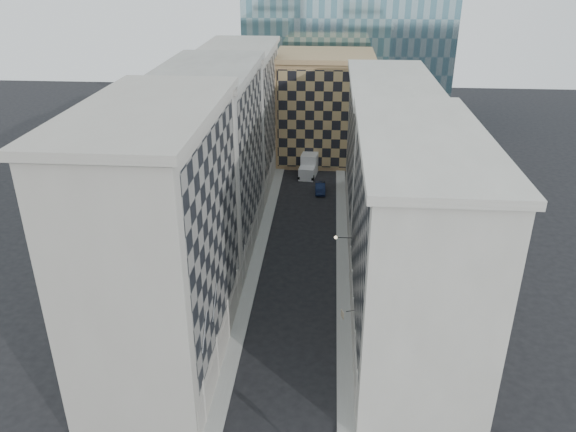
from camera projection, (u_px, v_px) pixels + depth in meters
The scene contains 13 objects.
sidewalk_west at pixel (258, 256), 69.68m from camera, with size 1.50×100.00×0.15m, color gray.
sidewalk_east at pixel (342, 260), 68.95m from camera, with size 1.50×100.00×0.15m, color gray.
bldg_left_a at pixel (161, 243), 47.92m from camera, with size 10.80×22.80×23.70m.
bldg_left_b at pixel (213, 162), 67.98m from camera, with size 10.80×22.80×22.70m.
bldg_left_c at pixel (241, 117), 88.04m from camera, with size 10.80×22.80×21.70m.
bldg_right_a at pixel (412, 245), 50.67m from camera, with size 10.80×26.80×20.70m.
bldg_right_b at pixel (387, 154), 75.22m from camera, with size 10.80×28.80×19.70m.
tan_block at pixel (324, 107), 99.38m from camera, with size 16.80×14.80×18.80m.
flagpoles_left at pixel (210, 316), 44.70m from camera, with size 0.10×6.33×2.33m.
bracket_lamp at pixel (337, 237), 60.99m from camera, with size 1.98×0.36×0.36m.
box_truck at pixel (309, 166), 95.02m from camera, with size 3.38×6.72×3.54m.
dark_car at pixel (320, 188), 88.15m from camera, with size 1.55×4.46×1.47m, color #0E1834.
shop_sign at pixel (343, 314), 52.13m from camera, with size 1.25×0.70×0.81m.
Camera 1 is at (3.15, -30.44, 34.29)m, focal length 35.00 mm.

